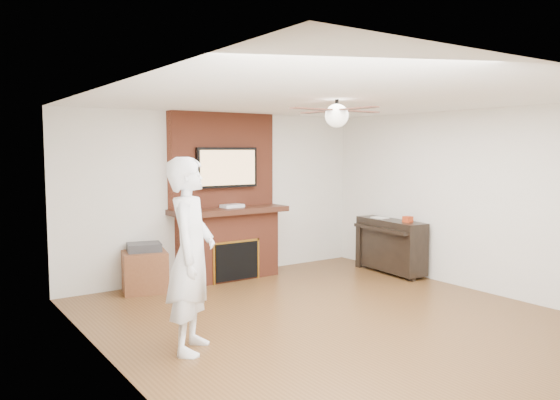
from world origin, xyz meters
TOP-DOWN VIEW (x-y plane):
  - room_shell at (0.00, 0.00)m, footprint 5.36×5.86m
  - fireplace at (0.00, 2.55)m, footprint 1.78×0.64m
  - tv at (0.00, 2.50)m, footprint 1.00×0.08m
  - ceiling_fan at (-0.00, 0.00)m, footprint 1.21×1.21m
  - person at (-1.75, 0.07)m, footprint 0.79×0.82m
  - side_table at (-1.32, 2.48)m, footprint 0.70×0.70m
  - piano at (2.29, 1.37)m, footprint 0.59×1.32m
  - cable_box at (0.05, 2.45)m, footprint 0.35×0.22m
  - candle_orange at (-0.21, 2.31)m, footprint 0.07×0.07m
  - candle_green at (0.07, 2.32)m, footprint 0.08×0.08m
  - candle_cream at (0.04, 2.36)m, footprint 0.09×0.09m
  - candle_blue at (0.28, 2.29)m, footprint 0.06×0.06m

SIDE VIEW (x-z plane):
  - candle_blue at x=0.28m, z-range 0.00..0.07m
  - candle_green at x=0.07m, z-range 0.00..0.09m
  - candle_cream at x=0.04m, z-range 0.00..0.10m
  - candle_orange at x=-0.21m, z-range 0.00..0.11m
  - side_table at x=-1.32m, z-range -0.03..0.64m
  - piano at x=2.29m, z-range -0.01..0.92m
  - person at x=-1.75m, z-range 0.00..1.88m
  - fireplace at x=0.00m, z-range -0.25..2.25m
  - cable_box at x=0.05m, z-range 1.08..1.13m
  - room_shell at x=0.00m, z-range -0.18..2.68m
  - tv at x=0.00m, z-range 1.38..1.98m
  - ceiling_fan at x=0.00m, z-range 2.18..2.49m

